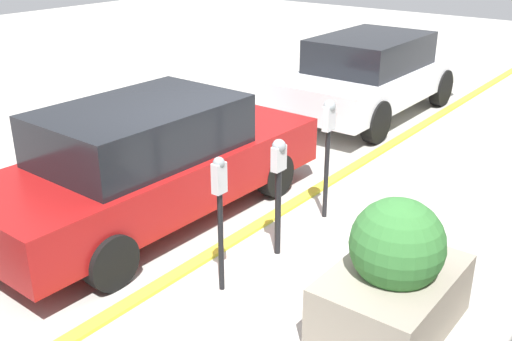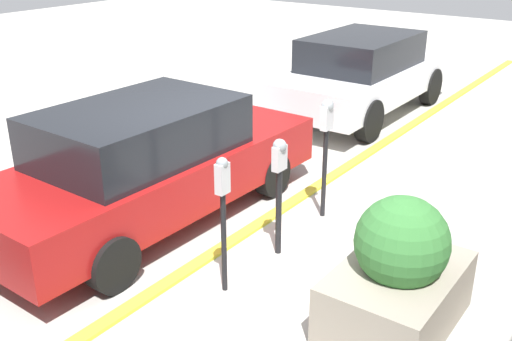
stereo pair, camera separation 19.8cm
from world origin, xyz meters
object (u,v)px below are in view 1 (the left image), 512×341
at_px(parked_car_rear, 372,74).
at_px(parking_meter_second, 278,176).
at_px(parking_meter_middle, 328,134).
at_px(parked_car_middle, 152,161).
at_px(parking_meter_nearest, 220,201).
at_px(planter_box, 394,277).

bearing_deg(parked_car_rear, parking_meter_second, -162.93).
height_order(parking_meter_middle, parked_car_middle, parking_meter_middle).
relative_size(parking_meter_second, parked_car_rear, 0.30).
height_order(parking_meter_nearest, parked_car_middle, parked_car_middle).
relative_size(parking_meter_nearest, parking_meter_middle, 0.94).
distance_m(parking_meter_second, parking_meter_middle, 1.14).
bearing_deg(parking_meter_second, planter_box, -105.87).
xyz_separation_m(parked_car_middle, parked_car_rear, (5.73, -0.07, 0.05)).
distance_m(parking_meter_second, parked_car_middle, 1.80).
bearing_deg(parking_meter_middle, parked_car_rear, 20.66).
bearing_deg(planter_box, parking_meter_nearest, 106.35).
relative_size(parking_meter_middle, parked_car_middle, 0.33).
height_order(parked_car_middle, parked_car_rear, parked_car_rear).
bearing_deg(parked_car_rear, planter_box, -150.86).
distance_m(planter_box, parked_car_rear, 6.84).
distance_m(parking_meter_middle, parked_car_rear, 4.68).
height_order(parking_meter_second, planter_box, parking_meter_second).
distance_m(parking_meter_nearest, parked_car_middle, 1.91).
distance_m(parked_car_middle, parked_car_rear, 5.73).
xyz_separation_m(planter_box, parked_car_rear, (5.96, 3.35, 0.29)).
bearing_deg(planter_box, parking_meter_middle, 46.83).
height_order(parking_meter_nearest, parking_meter_second, parking_meter_nearest).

